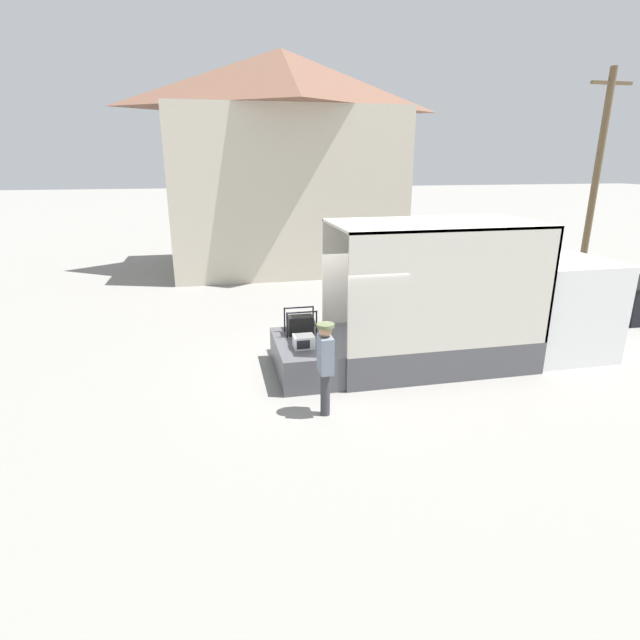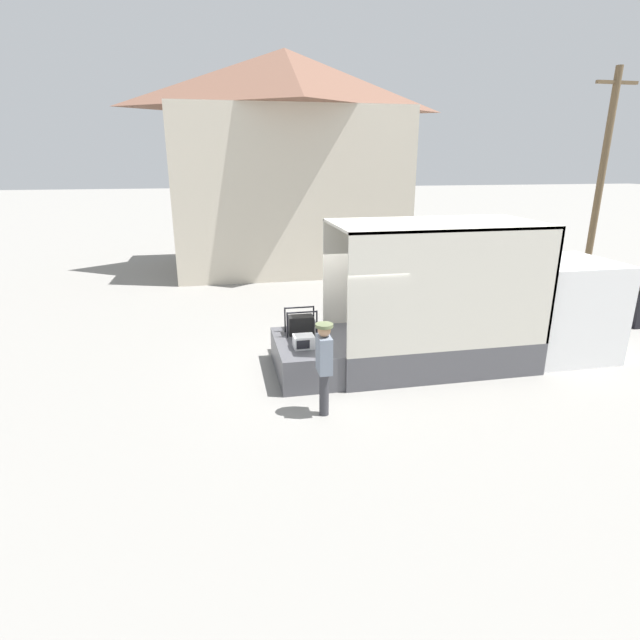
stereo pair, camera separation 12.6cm
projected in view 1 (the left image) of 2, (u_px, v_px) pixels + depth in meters
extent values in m
plane|color=gray|center=(333.00, 370.00, 11.50)|extent=(160.00, 160.00, 0.00)
cube|color=white|center=(558.00, 307.00, 12.28)|extent=(2.18, 2.20, 2.35)
cube|color=#4C4C51|center=(427.00, 347.00, 11.85)|extent=(4.60, 2.39, 0.76)
cube|color=beige|center=(413.00, 269.00, 12.42)|extent=(4.60, 0.06, 2.57)
cube|color=beige|center=(456.00, 292.00, 10.25)|extent=(4.60, 0.06, 2.57)
cube|color=beige|center=(522.00, 274.00, 11.79)|extent=(0.06, 2.39, 2.57)
cube|color=beige|center=(436.00, 223.00, 10.95)|extent=(4.60, 2.39, 0.06)
cylinder|color=silver|center=(417.00, 316.00, 12.34)|extent=(0.32, 0.32, 0.39)
cube|color=#B2A893|center=(460.00, 314.00, 12.62)|extent=(0.44, 0.32, 0.28)
cube|color=#4C4C51|center=(305.00, 357.00, 11.25)|extent=(1.31, 2.27, 0.76)
cube|color=white|center=(304.00, 342.00, 10.74)|extent=(0.44, 0.37, 0.28)
cube|color=black|center=(303.00, 345.00, 10.56)|extent=(0.28, 0.01, 0.19)
cube|color=black|center=(300.00, 325.00, 11.57)|extent=(0.58, 0.34, 0.43)
cylinder|color=slate|center=(310.00, 323.00, 11.61)|extent=(0.22, 0.19, 0.19)
cylinder|color=black|center=(287.00, 325.00, 11.29)|extent=(0.04, 0.04, 0.60)
cylinder|color=black|center=(317.00, 323.00, 11.43)|extent=(0.04, 0.04, 0.60)
cylinder|color=black|center=(285.00, 320.00, 11.66)|extent=(0.04, 0.04, 0.60)
cylinder|color=black|center=(313.00, 318.00, 11.80)|extent=(0.04, 0.04, 0.60)
cylinder|color=black|center=(302.00, 312.00, 11.28)|extent=(0.68, 0.04, 0.04)
cylinder|color=black|center=(299.00, 308.00, 11.64)|extent=(0.68, 0.04, 0.04)
cylinder|color=#38383D|center=(325.00, 393.00, 9.39)|extent=(0.18, 0.18, 0.88)
cube|color=slate|center=(325.00, 354.00, 9.15)|extent=(0.24, 0.44, 0.70)
sphere|color=tan|center=(325.00, 330.00, 9.00)|extent=(0.24, 0.24, 0.24)
cylinder|color=#606B47|center=(325.00, 325.00, 8.98)|extent=(0.33, 0.33, 0.06)
cube|color=black|center=(640.00, 283.00, 15.12)|extent=(1.95, 1.81, 0.12)
cube|color=beige|center=(284.00, 191.00, 21.84)|extent=(9.39, 6.27, 6.62)
pyramid|color=brown|center=(281.00, 79.00, 20.47)|extent=(9.86, 6.59, 2.32)
cylinder|color=brown|center=(597.00, 175.00, 20.43)|extent=(0.28, 0.28, 8.08)
cube|color=brown|center=(612.00, 83.00, 19.38)|extent=(1.80, 0.14, 0.12)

